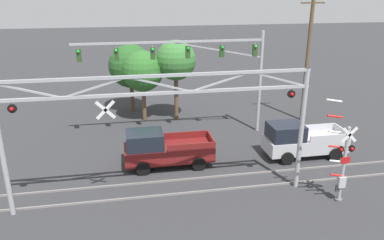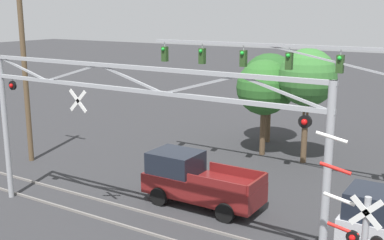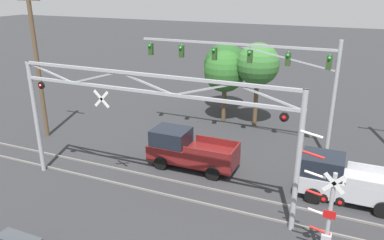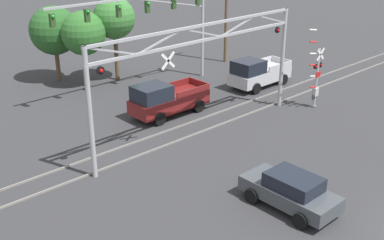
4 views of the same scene
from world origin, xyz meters
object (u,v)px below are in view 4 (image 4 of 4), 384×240
(sedan_waiting, at_px, (291,191))
(background_tree_far_right_verge, at_px, (114,18))
(pickup_truck_lead, at_px, (165,99))
(crossing_signal_mast, at_px, (316,79))
(pickup_truck_following, at_px, (257,73))
(utility_pole_right, at_px, (227,4))
(traffic_signal_span, at_px, (163,15))
(background_tree_beyond_span, at_px, (54,31))
(background_tree_far_left_verge, at_px, (83,33))
(crossing_gantry, at_px, (202,59))

(sedan_waiting, distance_m, background_tree_far_right_verge, 20.67)
(pickup_truck_lead, distance_m, background_tree_far_right_verge, 9.11)
(background_tree_far_right_verge, bearing_deg, crossing_signal_mast, -65.99)
(crossing_signal_mast, distance_m, pickup_truck_lead, 9.73)
(pickup_truck_following, relative_size, utility_pole_right, 0.52)
(traffic_signal_span, bearing_deg, background_tree_far_right_verge, 113.91)
(background_tree_beyond_span, distance_m, background_tree_far_left_verge, 2.87)
(background_tree_far_left_verge, xyz_separation_m, background_tree_far_right_verge, (2.54, -0.17, 0.76))
(crossing_gantry, height_order, crossing_signal_mast, crossing_gantry)
(pickup_truck_lead, relative_size, sedan_waiting, 1.23)
(sedan_waiting, distance_m, utility_pole_right, 23.23)
(crossing_signal_mast, bearing_deg, pickup_truck_following, 84.98)
(background_tree_beyond_span, relative_size, background_tree_far_right_verge, 0.90)
(traffic_signal_span, bearing_deg, utility_pole_right, 11.14)
(pickup_truck_following, distance_m, background_tree_beyond_span, 15.24)
(crossing_signal_mast, relative_size, background_tree_beyond_span, 0.95)
(crossing_gantry, relative_size, crossing_signal_mast, 2.69)
(pickup_truck_following, xyz_separation_m, background_tree_far_right_verge, (-6.50, 8.36, 3.63))
(sedan_waiting, bearing_deg, crossing_signal_mast, 29.76)
(pickup_truck_lead, xyz_separation_m, background_tree_beyond_span, (-1.42, 11.03, 2.76))
(crossing_signal_mast, xyz_separation_m, background_tree_beyond_span, (-9.42, 16.47, 1.86))
(sedan_waiting, height_order, background_tree_beyond_span, background_tree_beyond_span)
(background_tree_far_right_verge, bearing_deg, pickup_truck_lead, -103.59)
(crossing_signal_mast, height_order, traffic_signal_span, traffic_signal_span)
(crossing_gantry, bearing_deg, utility_pole_right, 38.93)
(sedan_waiting, xyz_separation_m, background_tree_beyond_span, (1.37, 22.65, 3.01))
(pickup_truck_following, xyz_separation_m, utility_pole_right, (3.24, 6.31, 3.85))
(crossing_signal_mast, xyz_separation_m, background_tree_far_left_verge, (-8.58, 13.74, 1.96))
(crossing_gantry, distance_m, crossing_signal_mast, 8.97)
(sedan_waiting, relative_size, background_tree_far_right_verge, 0.67)
(background_tree_far_right_verge, bearing_deg, pickup_truck_following, -52.12)
(pickup_truck_following, bearing_deg, sedan_waiting, -134.67)
(crossing_signal_mast, distance_m, background_tree_far_left_verge, 16.31)
(background_tree_beyond_span, bearing_deg, pickup_truck_lead, -82.67)
(background_tree_beyond_span, height_order, background_tree_far_left_verge, background_tree_beyond_span)
(pickup_truck_lead, bearing_deg, background_tree_beyond_span, 97.33)
(crossing_gantry, relative_size, background_tree_far_left_verge, 2.59)
(traffic_signal_span, relative_size, background_tree_far_right_verge, 2.04)
(crossing_gantry, distance_m, background_tree_beyond_span, 14.81)
(traffic_signal_span, height_order, background_tree_far_right_verge, traffic_signal_span)
(sedan_waiting, bearing_deg, pickup_truck_lead, 76.50)
(crossing_gantry, bearing_deg, crossing_signal_mast, -11.48)
(pickup_truck_following, distance_m, utility_pole_right, 8.06)
(crossing_gantry, distance_m, pickup_truck_lead, 5.07)
(crossing_gantry, xyz_separation_m, background_tree_far_right_verge, (2.40, 11.85, 0.22))
(pickup_truck_lead, xyz_separation_m, sedan_waiting, (-2.79, -11.62, -0.26))
(utility_pole_right, bearing_deg, background_tree_beyond_span, 159.30)
(crossing_gantry, relative_size, traffic_signal_span, 1.12)
(background_tree_far_left_verge, bearing_deg, pickup_truck_lead, -86.05)
(utility_pole_right, bearing_deg, crossing_signal_mast, -107.78)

